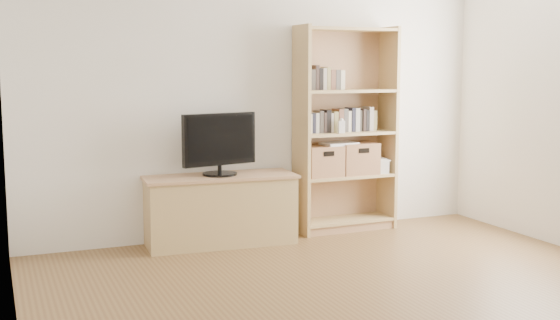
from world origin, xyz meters
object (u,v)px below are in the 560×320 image
television (219,144)px  laptop (339,144)px  basket_left (322,161)px  basket_right (356,158)px  tv_stand (220,211)px  bookshelf (346,129)px  baby_monitor (341,127)px

television → laptop: 1.21m
basket_left → basket_right: bearing=-0.4°
tv_stand → bookshelf: bookshelf is taller
basket_right → laptop: 0.25m
baby_monitor → laptop: bearing=80.9°
bookshelf → television: bearing=-178.4°
tv_stand → television: bearing=3.7°
laptop → bookshelf: bearing=7.1°
tv_stand → bookshelf: (1.29, 0.07, 0.68)m
baby_monitor → basket_left: (-0.15, 0.10, -0.32)m
television → laptop: size_ratio=2.18×
tv_stand → television: size_ratio=1.84×
television → baby_monitor: (1.18, -0.04, 0.11)m
television → basket_right: (1.41, 0.07, -0.21)m
television → basket_right: television is taller
bookshelf → basket_left: bearing=-178.8°
basket_left → laptop: 0.24m
tv_stand → basket_right: size_ratio=3.55×
television → basket_left: bearing=-9.0°
television → laptop: television is taller
basket_left → baby_monitor: bearing=-34.5°
television → basket_right: bearing=-9.4°
tv_stand → television: television is taller
bookshelf → basket_right: (0.12, -0.00, -0.28)m
bookshelf → basket_left: 0.39m
bookshelf → television: bookshelf is taller
baby_monitor → laptop: size_ratio=0.35×
basket_left → bookshelf: bearing=0.8°
tv_stand → laptop: bearing=6.3°
television → basket_right: size_ratio=1.93×
television → basket_left: size_ratio=2.01×
baby_monitor → basket_right: size_ratio=0.31×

